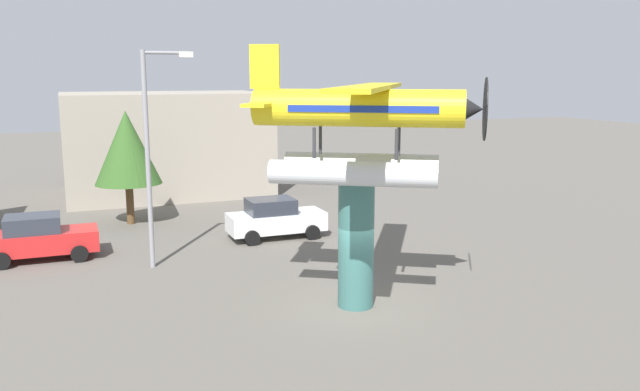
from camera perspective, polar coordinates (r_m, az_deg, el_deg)
ground_plane at (r=20.55m, az=3.11°, el=-9.58°), size 140.00×140.00×0.00m
display_pedestal at (r=19.96m, az=3.17°, el=-4.25°), size 1.10×1.10×3.94m
floatplane_monument at (r=19.34m, az=3.66°, el=6.22°), size 7.00×9.40×4.00m
car_near_red at (r=27.36m, az=-23.37°, el=-3.40°), size 4.20×2.02×1.76m
car_mid_white at (r=28.54m, az=-3.96°, el=-1.99°), size 4.20×2.02×1.76m
streetlight_primary at (r=24.33m, az=-14.43°, el=4.39°), size 1.84×0.28×7.92m
storefront_building at (r=40.13m, az=-13.34°, el=4.46°), size 11.55×7.72×6.00m
tree_east at (r=32.05m, az=-16.52°, el=4.02°), size 3.12×3.12×5.41m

